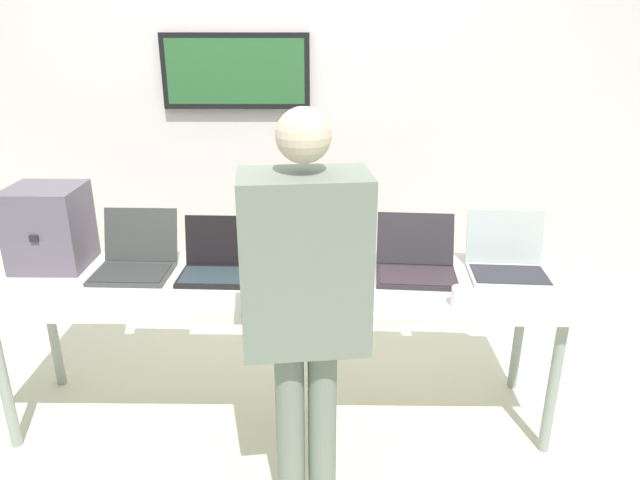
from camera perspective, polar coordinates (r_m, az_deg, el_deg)
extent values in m
cube|color=beige|center=(3.15, -3.64, -16.69)|extent=(8.00, 8.00, 0.04)
cube|color=silver|center=(3.66, -2.85, 12.69)|extent=(8.00, 0.06, 2.76)
cube|color=black|center=(3.62, -8.16, 15.89)|extent=(0.87, 0.05, 0.43)
cube|color=#2C5D30|center=(3.60, -8.20, 15.87)|extent=(0.81, 0.02, 0.37)
cube|color=silver|center=(2.76, -3.99, -4.32)|extent=(2.68, 0.70, 0.04)
cylinder|color=gray|center=(3.09, -28.35, -11.96)|extent=(0.05, 0.05, 0.71)
cylinder|color=gray|center=(2.91, 21.68, -12.96)|extent=(0.05, 0.05, 0.71)
cylinder|color=gray|center=(3.47, -24.57, -7.64)|extent=(0.05, 0.05, 0.71)
cylinder|color=gray|center=(3.31, 18.77, -8.22)|extent=(0.05, 0.05, 0.71)
cube|color=#5D5462|center=(3.13, -24.77, 1.16)|extent=(0.34, 0.31, 0.40)
cube|color=black|center=(3.00, -26.00, 0.12)|extent=(0.04, 0.01, 0.03)
cube|color=#3A3D3A|center=(2.93, -17.74, -3.15)|extent=(0.37, 0.28, 0.02)
cube|color=#313132|center=(2.91, -17.85, -3.04)|extent=(0.34, 0.23, 0.00)
cube|color=#3A3D3A|center=(3.03, -16.99, 0.51)|extent=(0.36, 0.09, 0.26)
cube|color=navy|center=(3.03, -16.97, 0.52)|extent=(0.33, 0.08, 0.23)
cube|color=black|center=(2.80, -9.72, -3.51)|extent=(0.38, 0.26, 0.02)
cube|color=#263339|center=(2.79, -9.79, -3.38)|extent=(0.35, 0.20, 0.00)
cube|color=black|center=(2.89, -9.30, -0.01)|extent=(0.38, 0.07, 0.24)
cube|color=#364C72|center=(2.89, -9.29, 0.00)|extent=(0.35, 0.05, 0.21)
cube|color=black|center=(2.76, -0.21, -3.61)|extent=(0.32, 0.26, 0.02)
cube|color=#2D2A2E|center=(2.74, -0.20, -3.49)|extent=(0.29, 0.21, 0.00)
cube|color=black|center=(2.87, -0.36, -0.04)|extent=(0.31, 0.13, 0.22)
cube|color=#AECAEF|center=(2.87, -0.37, -0.05)|extent=(0.28, 0.11, 0.19)
cube|color=#272226|center=(2.80, 9.31, -3.54)|extent=(0.39, 0.28, 0.02)
cube|color=#34282E|center=(2.78, 9.35, -3.43)|extent=(0.36, 0.23, 0.00)
cube|color=#272226|center=(2.92, 9.23, 0.15)|extent=(0.38, 0.14, 0.23)
cube|color=silver|center=(2.92, 9.22, 0.15)|extent=(0.35, 0.12, 0.21)
cube|color=#AFB5B3|center=(2.91, 17.83, -3.29)|extent=(0.38, 0.29, 0.02)
cube|color=#2E2C35|center=(2.90, 17.92, -3.18)|extent=(0.35, 0.23, 0.00)
cube|color=#AFB5B3|center=(3.01, 17.47, 0.32)|extent=(0.37, 0.08, 0.26)
cube|color=white|center=(3.01, 17.46, 0.33)|extent=(0.34, 0.07, 0.23)
cylinder|color=slate|center=(2.39, -2.87, -18.14)|extent=(0.12, 0.12, 0.79)
cylinder|color=slate|center=(2.40, 0.22, -17.96)|extent=(0.12, 0.12, 0.79)
cube|color=slate|center=(2.02, -1.49, -2.18)|extent=(0.47, 0.31, 0.63)
sphere|color=beige|center=(1.89, -1.62, 10.12)|extent=(0.18, 0.18, 0.18)
cylinder|color=slate|center=(2.39, -5.98, -5.45)|extent=(0.11, 0.33, 0.07)
cylinder|color=slate|center=(2.41, 1.91, -5.10)|extent=(0.11, 0.33, 0.07)
cylinder|color=white|center=(2.56, 13.53, -5.42)|extent=(0.08, 0.08, 0.09)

